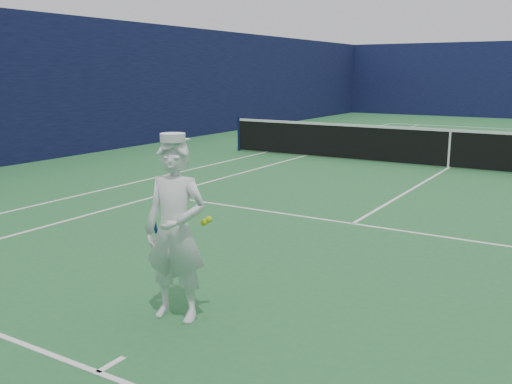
% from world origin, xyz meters
% --- Properties ---
extents(ground, '(80.00, 80.00, 0.00)m').
position_xyz_m(ground, '(0.00, 0.00, 0.00)').
color(ground, '#276634').
rests_on(ground, ground).
extents(court_markings, '(11.03, 23.83, 0.01)m').
position_xyz_m(court_markings, '(0.00, 0.00, 0.00)').
color(court_markings, white).
rests_on(court_markings, ground).
extents(windscreen_fence, '(20.12, 36.12, 4.00)m').
position_xyz_m(windscreen_fence, '(0.00, 0.00, 2.00)').
color(windscreen_fence, '#10133B').
rests_on(windscreen_fence, ground).
extents(tennis_net, '(12.88, 0.09, 1.07)m').
position_xyz_m(tennis_net, '(0.00, 0.00, 0.55)').
color(tennis_net, '#141E4C').
rests_on(tennis_net, ground).
extents(tennis_player, '(0.82, 0.54, 1.85)m').
position_xyz_m(tennis_player, '(-0.13, -10.69, 0.90)').
color(tennis_player, white).
rests_on(tennis_player, ground).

